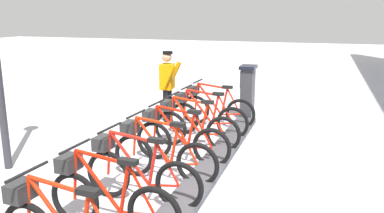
{
  "coord_description": "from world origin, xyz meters",
  "views": [
    {
      "loc": [
        -1.59,
        4.93,
        2.48
      ],
      "look_at": [
        0.5,
        -1.33,
        0.9
      ],
      "focal_mm": 36.65,
      "sensor_mm": 36.0,
      "label": 1
    }
  ],
  "objects_px": {
    "bike_docked_1": "(204,116)",
    "bike_docked_5": "(137,172)",
    "bike_docked_3": "(178,138)",
    "bike_docked_4": "(160,153)",
    "payment_kiosk": "(247,91)",
    "bike_docked_6": "(107,198)",
    "bike_docked_0": "(214,107)",
    "worker_near_rack": "(168,85)",
    "bike_docked_2": "(192,126)"
  },
  "relations": [
    {
      "from": "bike_docked_2",
      "to": "bike_docked_6",
      "type": "relative_size",
      "value": 1.0
    },
    {
      "from": "payment_kiosk",
      "to": "bike_docked_6",
      "type": "distance_m",
      "value": 5.56
    },
    {
      "from": "bike_docked_5",
      "to": "bike_docked_6",
      "type": "relative_size",
      "value": 1.0
    },
    {
      "from": "bike_docked_1",
      "to": "bike_docked_3",
      "type": "xyz_separation_m",
      "value": [
        0.0,
        1.54,
        0.0
      ]
    },
    {
      "from": "bike_docked_1",
      "to": "bike_docked_6",
      "type": "distance_m",
      "value": 3.85
    },
    {
      "from": "bike_docked_4",
      "to": "payment_kiosk",
      "type": "bearing_deg",
      "value": -98.16
    },
    {
      "from": "payment_kiosk",
      "to": "bike_docked_2",
      "type": "distance_m",
      "value": 2.52
    },
    {
      "from": "bike_docked_1",
      "to": "bike_docked_3",
      "type": "relative_size",
      "value": 1.0
    },
    {
      "from": "bike_docked_1",
      "to": "bike_docked_6",
      "type": "height_order",
      "value": "same"
    },
    {
      "from": "bike_docked_0",
      "to": "worker_near_rack",
      "type": "distance_m",
      "value": 1.16
    },
    {
      "from": "bike_docked_6",
      "to": "worker_near_rack",
      "type": "xyz_separation_m",
      "value": [
        1.05,
        -4.46,
        0.48
      ]
    },
    {
      "from": "bike_docked_1",
      "to": "bike_docked_4",
      "type": "height_order",
      "value": "same"
    },
    {
      "from": "worker_near_rack",
      "to": "payment_kiosk",
      "type": "bearing_deg",
      "value": -146.61
    },
    {
      "from": "bike_docked_4",
      "to": "bike_docked_3",
      "type": "bearing_deg",
      "value": -90.0
    },
    {
      "from": "bike_docked_2",
      "to": "bike_docked_3",
      "type": "xyz_separation_m",
      "value": [
        0.0,
        0.77,
        0.0
      ]
    },
    {
      "from": "bike_docked_0",
      "to": "bike_docked_5",
      "type": "relative_size",
      "value": 1.0
    },
    {
      "from": "bike_docked_1",
      "to": "bike_docked_5",
      "type": "bearing_deg",
      "value": 90.0
    },
    {
      "from": "payment_kiosk",
      "to": "bike_docked_4",
      "type": "distance_m",
      "value": 4.04
    },
    {
      "from": "payment_kiosk",
      "to": "worker_near_rack",
      "type": "bearing_deg",
      "value": 33.39
    },
    {
      "from": "bike_docked_2",
      "to": "worker_near_rack",
      "type": "distance_m",
      "value": 1.8
    },
    {
      "from": "bike_docked_3",
      "to": "bike_docked_5",
      "type": "bearing_deg",
      "value": 90.0
    },
    {
      "from": "bike_docked_5",
      "to": "worker_near_rack",
      "type": "height_order",
      "value": "worker_near_rack"
    },
    {
      "from": "bike_docked_5",
      "to": "bike_docked_3",
      "type": "bearing_deg",
      "value": -90.0
    },
    {
      "from": "payment_kiosk",
      "to": "bike_docked_5",
      "type": "xyz_separation_m",
      "value": [
        0.57,
        4.76,
        -0.24
      ]
    },
    {
      "from": "bike_docked_4",
      "to": "bike_docked_1",
      "type": "bearing_deg",
      "value": -90.0
    },
    {
      "from": "bike_docked_1",
      "to": "bike_docked_6",
      "type": "relative_size",
      "value": 1.0
    },
    {
      "from": "bike_docked_0",
      "to": "bike_docked_2",
      "type": "distance_m",
      "value": 1.54
    },
    {
      "from": "bike_docked_4",
      "to": "bike_docked_5",
      "type": "height_order",
      "value": "same"
    },
    {
      "from": "bike_docked_0",
      "to": "bike_docked_6",
      "type": "bearing_deg",
      "value": 90.0
    },
    {
      "from": "bike_docked_6",
      "to": "bike_docked_5",
      "type": "bearing_deg",
      "value": -90.0
    },
    {
      "from": "bike_docked_3",
      "to": "bike_docked_4",
      "type": "relative_size",
      "value": 1.0
    },
    {
      "from": "bike_docked_1",
      "to": "worker_near_rack",
      "type": "bearing_deg",
      "value": -30.26
    },
    {
      "from": "bike_docked_3",
      "to": "bike_docked_6",
      "type": "bearing_deg",
      "value": 90.0
    },
    {
      "from": "bike_docked_1",
      "to": "bike_docked_5",
      "type": "relative_size",
      "value": 1.0
    },
    {
      "from": "bike_docked_0",
      "to": "bike_docked_6",
      "type": "distance_m",
      "value": 4.62
    },
    {
      "from": "bike_docked_1",
      "to": "bike_docked_0",
      "type": "bearing_deg",
      "value": -90.0
    },
    {
      "from": "worker_near_rack",
      "to": "bike_docked_3",
      "type": "bearing_deg",
      "value": 115.92
    },
    {
      "from": "bike_docked_6",
      "to": "worker_near_rack",
      "type": "relative_size",
      "value": 1.04
    },
    {
      "from": "worker_near_rack",
      "to": "bike_docked_6",
      "type": "bearing_deg",
      "value": 103.18
    },
    {
      "from": "bike_docked_0",
      "to": "bike_docked_4",
      "type": "relative_size",
      "value": 1.0
    },
    {
      "from": "bike_docked_1",
      "to": "bike_docked_5",
      "type": "distance_m",
      "value": 3.08
    },
    {
      "from": "payment_kiosk",
      "to": "bike_docked_0",
      "type": "distance_m",
      "value": 1.1
    },
    {
      "from": "bike_docked_2",
      "to": "bike_docked_6",
      "type": "bearing_deg",
      "value": 90.0
    },
    {
      "from": "bike_docked_1",
      "to": "bike_docked_6",
      "type": "xyz_separation_m",
      "value": [
        0.0,
        3.85,
        0.0
      ]
    },
    {
      "from": "bike_docked_2",
      "to": "bike_docked_4",
      "type": "height_order",
      "value": "same"
    },
    {
      "from": "bike_docked_5",
      "to": "bike_docked_6",
      "type": "xyz_separation_m",
      "value": [
        0.0,
        0.77,
        0.0
      ]
    },
    {
      "from": "bike_docked_1",
      "to": "bike_docked_5",
      "type": "xyz_separation_m",
      "value": [
        0.0,
        3.08,
        0.0
      ]
    },
    {
      "from": "bike_docked_1",
      "to": "bike_docked_2",
      "type": "bearing_deg",
      "value": 90.0
    },
    {
      "from": "bike_docked_3",
      "to": "bike_docked_6",
      "type": "height_order",
      "value": "same"
    },
    {
      "from": "bike_docked_5",
      "to": "bike_docked_6",
      "type": "height_order",
      "value": "same"
    }
  ]
}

